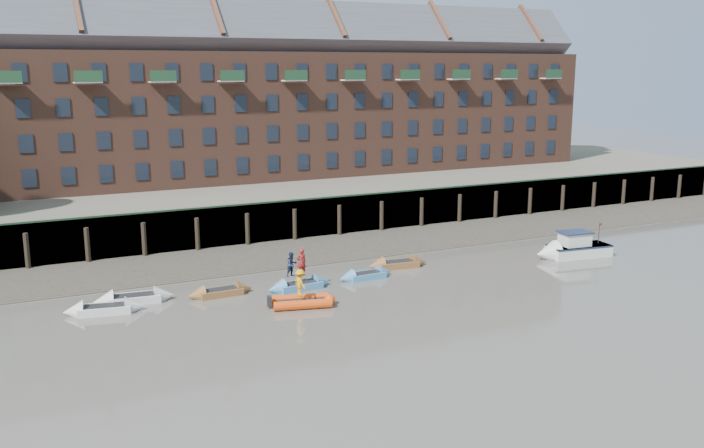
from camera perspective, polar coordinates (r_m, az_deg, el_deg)
ground at (r=41.09m, az=4.39°, el=-7.82°), size 220.00×220.00×0.00m
foreshore at (r=56.65m, az=-4.86°, el=-2.25°), size 110.00×8.00×0.50m
mud_band at (r=53.60m, az=-3.53°, el=-3.06°), size 110.00×1.60×0.10m
river_wall at (r=60.30m, az=-6.40°, el=0.14°), size 110.00×1.23×3.30m
bank_terrace at (r=73.05m, az=-10.02°, el=2.12°), size 110.00×28.00×3.20m
apartment_terrace at (r=72.97m, az=-10.57°, el=10.95°), size 80.60×15.56×20.98m
rowboat_0 at (r=45.31m, az=-18.42°, el=-6.21°), size 4.67×2.08×1.31m
rowboat_1 at (r=46.74m, az=-16.34°, el=-5.50°), size 4.87×1.92×1.37m
rowboat_2 at (r=46.93m, az=-10.05°, el=-5.16°), size 4.18×1.33×1.20m
rowboat_3 at (r=47.63m, az=-4.03°, el=-4.73°), size 4.40×1.49×1.26m
rowboat_4 at (r=49.85m, az=1.08°, el=-3.95°), size 4.05×1.34×1.16m
rowboat_5 at (r=52.65m, az=3.52°, el=-3.08°), size 4.56×1.74×1.29m
rib_tender at (r=44.31m, az=-3.69°, el=-5.94°), size 3.84×2.52×0.65m
motor_launch at (r=57.39m, az=16.15°, el=-1.86°), size 6.15×2.66×2.46m
person_rower_a at (r=47.34m, az=-3.90°, el=-2.94°), size 0.65×0.43×1.76m
person_rower_b at (r=47.19m, az=-4.62°, el=-3.11°), size 0.91×0.80×1.58m
person_rib_crew at (r=43.94m, az=-3.98°, el=-4.53°), size 0.75×1.14×1.65m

